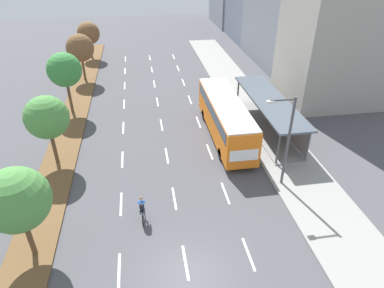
# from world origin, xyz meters

# --- Properties ---
(ground_plane) EXTENTS (140.00, 140.00, 0.00)m
(ground_plane) POSITION_xyz_m (0.00, 0.00, 0.00)
(ground_plane) COLOR #4C4C51
(median_strip) EXTENTS (2.60, 52.00, 0.12)m
(median_strip) POSITION_xyz_m (-8.30, 20.00, 0.06)
(median_strip) COLOR brown
(median_strip) RESTS_ON ground
(sidewalk_right) EXTENTS (4.50, 52.00, 0.15)m
(sidewalk_right) POSITION_xyz_m (9.25, 20.00, 0.07)
(sidewalk_right) COLOR gray
(sidewalk_right) RESTS_ON ground
(lane_divider_left) EXTENTS (0.14, 44.49, 0.01)m
(lane_divider_left) POSITION_xyz_m (-3.50, 16.74, 0.00)
(lane_divider_left) COLOR white
(lane_divider_left) RESTS_ON ground
(lane_divider_center) EXTENTS (0.14, 44.49, 0.01)m
(lane_divider_center) POSITION_xyz_m (0.00, 16.74, 0.00)
(lane_divider_center) COLOR white
(lane_divider_center) RESTS_ON ground
(lane_divider_right) EXTENTS (0.14, 44.49, 0.01)m
(lane_divider_right) POSITION_xyz_m (3.50, 16.74, 0.00)
(lane_divider_right) COLOR white
(lane_divider_right) RESTS_ON ground
(bus_shelter) EXTENTS (2.90, 11.78, 2.86)m
(bus_shelter) POSITION_xyz_m (9.53, 14.21, 1.87)
(bus_shelter) COLOR gray
(bus_shelter) RESTS_ON sidewalk_right
(bus) EXTENTS (2.54, 11.29, 3.37)m
(bus) POSITION_xyz_m (5.25, 13.72, 2.07)
(bus) COLOR orange
(bus) RESTS_ON ground
(cyclist) EXTENTS (0.46, 1.82, 1.71)m
(cyclist) POSITION_xyz_m (-2.13, 4.55, 0.79)
(cyclist) COLOR black
(cyclist) RESTS_ON ground
(median_tree_nearest) EXTENTS (3.32, 3.32, 5.40)m
(median_tree_nearest) POSITION_xyz_m (-8.06, 2.79, 3.85)
(median_tree_nearest) COLOR brown
(median_tree_nearest) RESTS_ON median_strip
(median_tree_second) EXTENTS (3.14, 3.14, 5.39)m
(median_tree_second) POSITION_xyz_m (-8.40, 11.76, 3.92)
(median_tree_second) COLOR brown
(median_tree_second) RESTS_ON median_strip
(median_tree_third) EXTENTS (3.19, 3.19, 5.88)m
(median_tree_third) POSITION_xyz_m (-8.50, 20.73, 4.39)
(median_tree_third) COLOR brown
(median_tree_third) RESTS_ON median_strip
(median_tree_fourth) EXTENTS (3.18, 3.18, 5.47)m
(median_tree_fourth) POSITION_xyz_m (-8.23, 29.71, 3.98)
(median_tree_fourth) COLOR brown
(median_tree_fourth) RESTS_ON median_strip
(median_tree_fifth) EXTENTS (3.08, 3.08, 5.03)m
(median_tree_fifth) POSITION_xyz_m (-8.23, 38.68, 3.59)
(median_tree_fifth) COLOR brown
(median_tree_fifth) RESTS_ON median_strip
(streetlight) EXTENTS (1.91, 0.24, 6.50)m
(streetlight) POSITION_xyz_m (7.42, 6.52, 3.89)
(streetlight) COLOR #4C4C51
(streetlight) RESTS_ON sidewalk_right
(building_near_right) EXTENTS (9.75, 8.09, 15.70)m
(building_near_right) POSITION_xyz_m (18.17, 20.06, 7.85)
(building_near_right) COLOR #A39E93
(building_near_right) RESTS_ON ground
(building_mid_right) EXTENTS (11.30, 14.09, 13.36)m
(building_mid_right) POSITION_xyz_m (20.06, 33.48, 6.68)
(building_mid_right) COLOR gray
(building_mid_right) RESTS_ON ground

